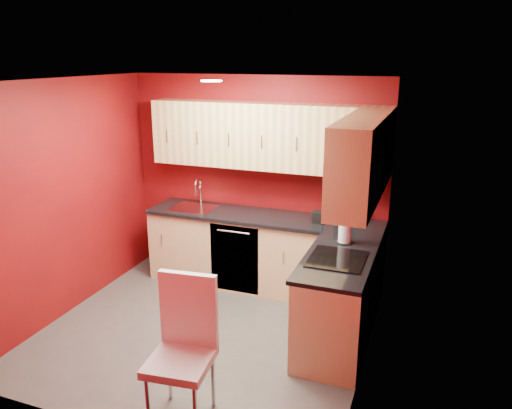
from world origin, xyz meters
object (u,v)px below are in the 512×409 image
Objects in this scene: coffee_maker at (342,207)px; paper_towel at (345,229)px; microwave at (354,182)px; dining_chair at (180,354)px; sink at (195,205)px; napkin_holder at (318,217)px.

paper_towel is at bearing -63.84° from coffee_maker.
microwave reaches higher than dining_chair.
coffee_maker is 1.16× the size of paper_towel.
sink reaches higher than paper_towel.
coffee_maker reaches higher than dining_chair.
paper_towel is (0.16, -0.65, -0.02)m from coffee_maker.
coffee_maker reaches higher than napkin_holder.
coffee_maker is 2.65m from dining_chair.
sink is 1.81m from coffee_maker.
sink reaches higher than dining_chair.
paper_towel reaches higher than napkin_holder.
sink is 1.54× the size of coffee_maker.
napkin_holder is at bearing 118.58° from microwave.
sink is 2.67m from dining_chair.
microwave is 2.62× the size of paper_towel.
paper_towel is at bearing -15.74° from sink.
coffee_maker is (1.80, 0.10, 0.13)m from sink.
sink is 4.05× the size of napkin_holder.
sink is 2.04m from paper_towel.
napkin_holder is at bearing 127.33° from paper_towel.
sink is at bearing 154.40° from microwave.
coffee_maker is 0.30× the size of dining_chair.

